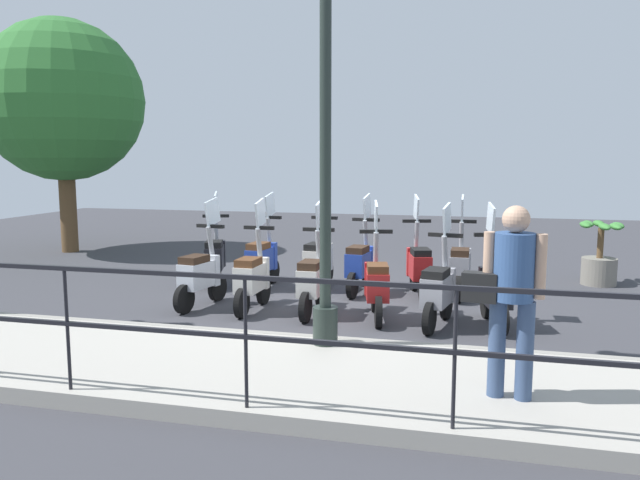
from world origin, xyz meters
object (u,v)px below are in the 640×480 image
(scooter_near_1, at_px, (439,289))
(scooter_far_3, at_px, (319,259))
(scooter_far_5, at_px, (215,256))
(scooter_far_0, at_px, (460,266))
(scooter_far_4, at_px, (262,259))
(scooter_near_0, at_px, (495,289))
(scooter_near_2, at_px, (377,283))
(potted_palm, at_px, (600,258))
(scooter_near_3, at_px, (313,280))
(scooter_far_1, at_px, (419,265))
(scooter_near_4, at_px, (253,277))
(scooter_far_2, at_px, (360,263))
(lamp_post_near, at_px, (325,145))
(tree_large, at_px, (62,101))
(pedestrian_with_bag, at_px, (511,287))
(scooter_near_5, at_px, (201,274))

(scooter_near_1, bearing_deg, scooter_far_3, 58.81)
(scooter_far_3, distance_m, scooter_far_5, 1.74)
(scooter_far_0, height_order, scooter_far_4, same)
(scooter_far_3, bearing_deg, scooter_far_5, 100.45)
(scooter_near_0, bearing_deg, scooter_near_2, 78.73)
(scooter_far_4, bearing_deg, potted_palm, -68.13)
(scooter_near_0, height_order, scooter_far_5, same)
(scooter_near_3, height_order, scooter_far_1, same)
(scooter_near_4, distance_m, scooter_far_2, 1.92)
(scooter_far_2, bearing_deg, lamp_post_near, -169.48)
(scooter_near_0, distance_m, scooter_far_0, 1.67)
(scooter_far_0, bearing_deg, scooter_far_3, 89.36)
(lamp_post_near, xyz_separation_m, scooter_far_0, (3.30, -1.31, -1.75))
(scooter_near_4, bearing_deg, scooter_far_4, 15.33)
(scooter_near_3, bearing_deg, lamp_post_near, -161.01)
(scooter_near_0, xyz_separation_m, scooter_near_2, (-0.02, 1.49, 0.00))
(scooter_far_3, distance_m, scooter_far_4, 0.92)
(scooter_near_1, bearing_deg, scooter_far_5, 76.86)
(scooter_near_3, height_order, scooter_far_4, same)
(scooter_near_1, bearing_deg, tree_large, 73.98)
(potted_palm, relative_size, scooter_near_0, 0.69)
(lamp_post_near, xyz_separation_m, scooter_near_0, (1.70, -1.77, -1.75))
(tree_large, xyz_separation_m, scooter_far_3, (-2.49, -6.39, -2.84))
(scooter_near_2, height_order, scooter_far_5, same)
(pedestrian_with_bag, bearing_deg, scooter_far_4, 47.41)
(lamp_post_near, xyz_separation_m, scooter_far_3, (3.35, 0.91, -1.75))
(scooter_far_2, xyz_separation_m, scooter_far_4, (-0.00, 1.61, 0.00))
(scooter_near_5, bearing_deg, scooter_near_4, -82.34)
(tree_large, xyz_separation_m, potted_palm, (-1.04, -10.84, -2.87))
(tree_large, relative_size, scooter_near_1, 3.30)
(scooter_near_0, xyz_separation_m, scooter_near_4, (0.02, 3.22, 0.00))
(scooter_near_4, height_order, scooter_near_5, same)
(tree_large, distance_m, scooter_far_1, 8.90)
(scooter_far_0, bearing_deg, lamp_post_near, 159.00)
(pedestrian_with_bag, bearing_deg, scooter_near_0, 7.68)
(pedestrian_with_bag, xyz_separation_m, potted_palm, (5.87, -1.74, -0.63))
(scooter_near_4, height_order, scooter_far_3, same)
(scooter_near_1, distance_m, scooter_near_4, 2.54)
(tree_large, bearing_deg, pedestrian_with_bag, -127.22)
(scooter_near_2, distance_m, scooter_far_2, 1.59)
(lamp_post_near, distance_m, scooter_near_5, 3.33)
(scooter_near_4, distance_m, scooter_near_5, 0.79)
(scooter_near_0, relative_size, scooter_near_2, 1.00)
(lamp_post_near, distance_m, pedestrian_with_bag, 2.40)
(scooter_near_4, distance_m, scooter_far_3, 1.71)
(scooter_far_0, bearing_deg, tree_large, 74.21)
(scooter_near_2, relative_size, scooter_far_2, 1.00)
(potted_palm, relative_size, scooter_near_1, 0.69)
(scooter_near_5, xyz_separation_m, scooter_far_1, (1.44, -2.93, 0.00))
(potted_palm, relative_size, scooter_far_0, 0.69)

